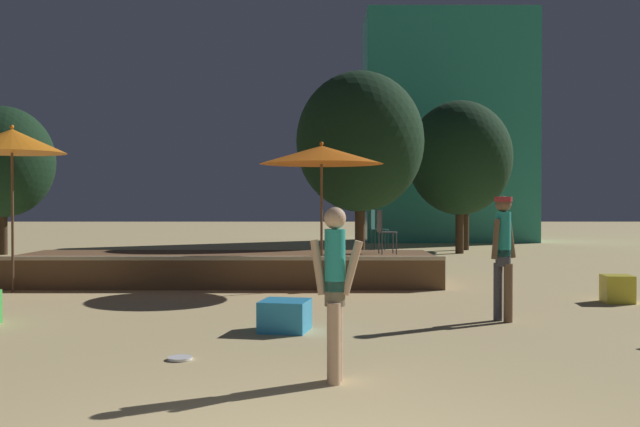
% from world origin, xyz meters
% --- Properties ---
extents(wooden_deck, '(9.08, 3.11, 0.67)m').
position_xyz_m(wooden_deck, '(-2.03, 11.42, 0.30)').
color(wooden_deck, brown).
rests_on(wooden_deck, ground).
extents(patio_umbrella_0, '(2.03, 2.03, 3.23)m').
position_xyz_m(patio_umbrella_0, '(-5.89, 9.61, 2.91)').
color(patio_umbrella_0, brown).
rests_on(patio_umbrella_0, ground).
extents(patio_umbrella_1, '(2.47, 2.47, 2.94)m').
position_xyz_m(patio_umbrella_1, '(0.07, 10.07, 2.68)').
color(patio_umbrella_1, brown).
rests_on(patio_umbrella_1, ground).
extents(cube_seat_0, '(0.52, 0.52, 0.47)m').
position_xyz_m(cube_seat_0, '(5.19, 8.18, 0.24)').
color(cube_seat_0, yellow).
rests_on(cube_seat_0, ground).
extents(cube_seat_1, '(0.73, 0.73, 0.42)m').
position_xyz_m(cube_seat_1, '(-0.43, 5.45, 0.21)').
color(cube_seat_1, '#2D9EDB').
rests_on(cube_seat_1, ground).
extents(person_0, '(0.47, 0.40, 1.83)m').
position_xyz_m(person_0, '(2.71, 6.22, 1.05)').
color(person_0, brown).
rests_on(person_0, ground).
extents(person_1, '(0.52, 0.29, 1.69)m').
position_xyz_m(person_1, '(0.19, 2.72, 0.91)').
color(person_1, tan).
rests_on(person_1, ground).
extents(bistro_chair_0, '(0.43, 0.43, 0.90)m').
position_xyz_m(bistro_chair_0, '(1.30, 11.90, 1.22)').
color(bistro_chair_0, '#1E4C47').
rests_on(bistro_chair_0, wooden_deck).
extents(bistro_chair_1, '(0.41, 0.40, 0.90)m').
position_xyz_m(bistro_chair_1, '(1.34, 10.52, 1.22)').
color(bistro_chair_1, '#47474C').
rests_on(bistro_chair_1, wooden_deck).
extents(frisbee_disc, '(0.27, 0.27, 0.03)m').
position_xyz_m(frisbee_disc, '(-1.50, 3.69, 0.02)').
color(frisbee_disc, white).
rests_on(frisbee_disc, ground).
extents(background_tree_0, '(3.52, 3.52, 5.18)m').
position_xyz_m(background_tree_0, '(4.78, 20.02, 3.24)').
color(background_tree_0, '#3D2B1C').
rests_on(background_tree_0, ground).
extents(background_tree_1, '(3.35, 3.35, 4.93)m').
position_xyz_m(background_tree_1, '(-10.48, 19.49, 3.08)').
color(background_tree_1, '#3D2B1C').
rests_on(background_tree_1, ground).
extents(background_tree_2, '(3.52, 3.52, 5.35)m').
position_xyz_m(background_tree_2, '(1.15, 15.56, 3.41)').
color(background_tree_2, '#3D2B1C').
rests_on(background_tree_2, ground).
extents(background_tree_3, '(3.37, 3.37, 5.29)m').
position_xyz_m(background_tree_3, '(5.33, 21.80, 3.42)').
color(background_tree_3, '#3D2B1C').
rests_on(background_tree_3, ground).
extents(distant_building, '(7.39, 3.35, 10.10)m').
position_xyz_m(distant_building, '(5.75, 27.80, 5.05)').
color(distant_building, teal).
rests_on(distant_building, ground).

